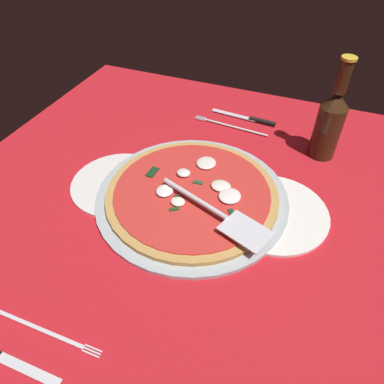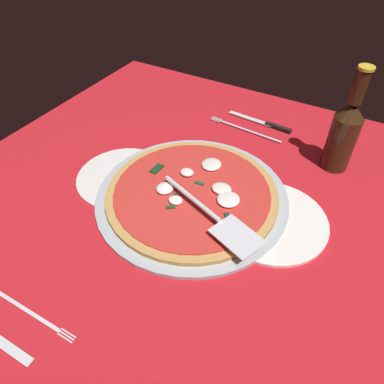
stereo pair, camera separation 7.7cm
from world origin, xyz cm
name	(u,v)px [view 2 (the right image)]	position (x,y,z in cm)	size (l,w,h in cm)	color
ground_plane	(183,194)	(0.00, 0.00, -0.40)	(104.70, 104.70, 0.80)	red
checker_pattern	(183,192)	(0.00, 0.00, 0.05)	(104.70, 104.70, 0.10)	silver
pizza_pan	(192,197)	(-2.88, 1.00, 0.71)	(42.06, 42.06, 1.21)	#ABB7BD
dinner_plate_left	(271,221)	(-20.50, -1.10, 0.60)	(23.15, 23.15, 1.00)	white
dinner_plate_right	(124,178)	(14.37, 2.97, 0.60)	(21.81, 21.81, 1.00)	silver
pizza	(193,193)	(-2.95, 0.88, 2.01)	(37.54, 37.54, 2.47)	tan
pizza_server	(214,217)	(-10.97, 6.71, 4.11)	(25.68, 12.40, 1.00)	silver
place_setting_near	(255,127)	(-4.26, -32.43, 0.46)	(22.35, 14.27, 1.40)	white
place_setting_far	(4,321)	(9.52, 40.89, 0.45)	(22.54, 12.79, 1.40)	white
beer_bottle	(344,133)	(-27.17, -26.06, 9.83)	(6.48, 6.48, 25.30)	#341E0E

